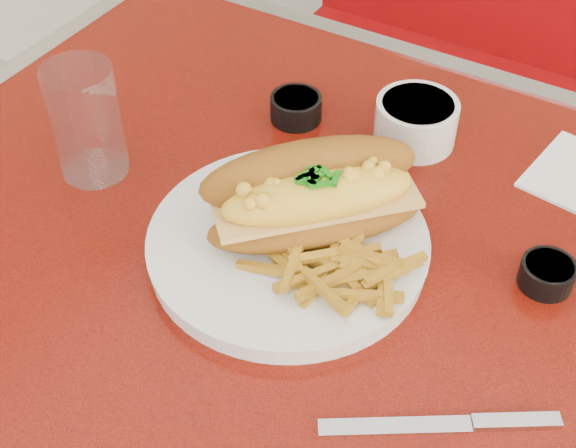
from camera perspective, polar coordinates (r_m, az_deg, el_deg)
The scene contains 11 objects.
diner_table at distance 0.91m, azimuth 6.84°, elevation -11.54°, with size 1.23×0.83×0.77m.
booth_bench_far at distance 1.69m, azimuth 17.83°, elevation 2.52°, with size 1.20×0.51×0.90m.
dinner_plate at distance 0.80m, azimuth 0.00°, elevation -1.47°, with size 0.30×0.30×0.02m.
mac_hoagie at distance 0.78m, azimuth 1.89°, elevation 2.06°, with size 0.23×0.23×0.10m.
fries_pile at distance 0.75m, azimuth 3.44°, elevation -3.11°, with size 0.11×0.10×0.03m, color gold, non-canonical shape.
fork at distance 0.77m, azimuth 2.72°, elevation -3.62°, with size 0.02×0.14×0.00m.
gravy_ramekin at distance 0.94m, azimuth 9.09°, elevation 7.27°, with size 0.11×0.11×0.05m.
sauce_cup_left at distance 0.97m, azimuth 0.58°, elevation 8.33°, with size 0.08×0.08×0.03m.
sauce_cup_right at distance 0.81m, azimuth 17.96°, elevation -3.35°, with size 0.06×0.06×0.03m.
water_tumbler at distance 0.89m, azimuth -14.15°, elevation 7.07°, with size 0.08×0.08×0.13m, color #A1B9CF.
knife at distance 0.70m, azimuth 12.18°, elevation -13.71°, with size 0.18×0.12×0.01m.
Camera 1 is at (0.17, -0.49, 1.36)m, focal length 50.00 mm.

